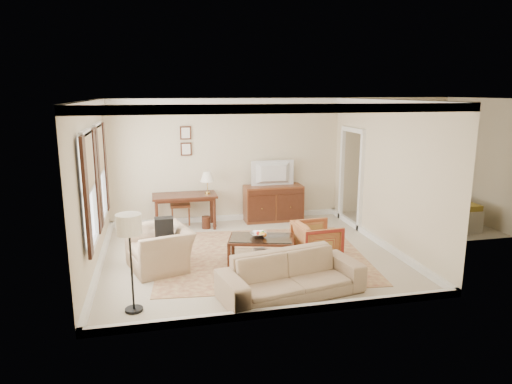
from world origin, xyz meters
name	(u,v)px	position (x,y,z in m)	size (l,w,h in m)	color
room_shell	(249,124)	(0.00, 0.00, 2.47)	(5.51, 5.01, 2.91)	beige
annex_bedroom	(426,209)	(4.49, 1.15, 0.34)	(3.00, 2.70, 2.90)	beige
window_front	(89,189)	(-2.70, -0.70, 1.55)	(0.12, 1.56, 1.80)	#CCB284
window_rear	(100,172)	(-2.70, 0.90, 1.55)	(0.12, 1.56, 1.80)	#CCB284
doorway	(351,179)	(2.71, 1.50, 1.08)	(0.10, 1.12, 2.25)	white
rug	(262,256)	(0.21, -0.13, 0.01)	(3.81, 3.26, 0.01)	maroon
writing_desk	(185,199)	(-1.06, 2.04, 0.67)	(1.42, 0.71, 0.78)	#421F13
desk_chair	(180,202)	(-1.15, 2.39, 0.53)	(0.45, 0.45, 1.05)	brown
desk_lamp	(207,183)	(-0.53, 2.04, 1.03)	(0.32, 0.32, 0.50)	silver
framed_prints	(186,141)	(-0.96, 2.47, 1.94)	(0.25, 0.04, 0.68)	#421F13
sideboard	(273,203)	(1.06, 2.20, 0.43)	(1.39, 0.53, 0.85)	brown
tv	(274,165)	(1.06, 2.18, 1.35)	(0.98, 0.56, 0.13)	black
coffee_table	(261,243)	(0.12, -0.48, 0.38)	(1.30, 0.97, 0.49)	#421F13
fruit_bowl	(258,234)	(0.08, -0.42, 0.54)	(0.42, 0.42, 0.10)	silver
book_a	(256,251)	(0.06, -0.36, 0.19)	(0.28, 0.04, 0.38)	brown
book_b	(268,255)	(0.22, -0.56, 0.19)	(0.28, 0.03, 0.38)	brown
striped_armchair	(317,239)	(1.16, -0.52, 0.39)	(0.76, 0.71, 0.78)	maroon
club_armchair	(160,242)	(-1.66, -0.31, 0.49)	(1.12, 0.72, 0.97)	tan
backpack	(164,227)	(-1.57, -0.28, 0.74)	(0.32, 0.22, 0.40)	black
sofa	(291,269)	(0.26, -1.86, 0.43)	(2.19, 0.64, 0.86)	tan
floor_lamp	(129,231)	(-2.07, -1.87, 1.18)	(0.35, 0.35, 1.42)	black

